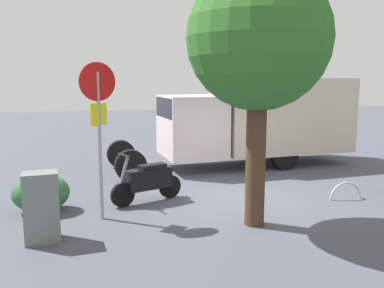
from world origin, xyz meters
TOP-DOWN VIEW (x-y plane):
  - ground_plane at (0.00, 0.00)m, footprint 60.00×60.00m
  - box_truck_near at (-2.12, -3.54)m, footprint 8.09×2.60m
  - motorcycle at (2.01, -0.27)m, footprint 1.73×0.82m
  - stop_sign at (3.12, 0.66)m, footprint 0.71×0.33m
  - street_tree at (0.23, 1.76)m, footprint 2.70×2.70m
  - utility_cabinet at (4.19, 1.58)m, footprint 0.63×0.49m
  - bike_rack_hoop at (-2.59, 0.73)m, footprint 0.85×0.07m
  - shrub_mid_verge at (4.37, -0.20)m, footprint 1.20×0.99m

SIDE VIEW (x-z plane):
  - ground_plane at x=0.00m, z-range 0.00..0.00m
  - bike_rack_hoop at x=-2.59m, z-range -0.43..0.43m
  - shrub_mid_verge at x=4.37m, z-range 0.00..0.82m
  - motorcycle at x=2.01m, z-range -0.08..1.12m
  - utility_cabinet at x=4.19m, z-range 0.00..1.25m
  - box_truck_near at x=-2.12m, z-range 0.16..3.05m
  - stop_sign at x=3.12m, z-range 0.53..3.71m
  - street_tree at x=0.23m, z-range 1.08..6.02m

